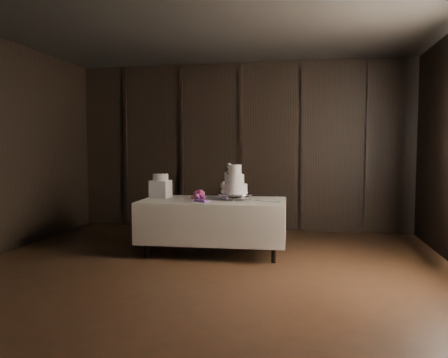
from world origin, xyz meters
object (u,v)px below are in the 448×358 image
(bouquet, at_px, (200,196))
(small_cake, at_px, (161,177))
(display_table, at_px, (213,224))
(box_pedestal, at_px, (161,189))
(cake_stand, at_px, (235,197))
(wedding_cake, at_px, (233,182))

(bouquet, distance_m, small_cake, 0.75)
(display_table, height_order, box_pedestal, box_pedestal)
(cake_stand, relative_size, wedding_cake, 1.22)
(box_pedestal, bearing_deg, small_cake, 0.00)
(display_table, height_order, cake_stand, cake_stand)
(cake_stand, distance_m, small_cake, 1.14)
(small_cake, bearing_deg, box_pedestal, 180.00)
(box_pedestal, relative_size, small_cake, 1.16)
(display_table, xyz_separation_m, cake_stand, (0.30, 0.04, 0.39))
(bouquet, xyz_separation_m, box_pedestal, (-0.65, 0.29, 0.07))
(bouquet, bearing_deg, box_pedestal, 156.39)
(display_table, distance_m, box_pedestal, 0.94)
(box_pedestal, bearing_deg, wedding_cake, -4.64)
(cake_stand, xyz_separation_m, box_pedestal, (-1.11, 0.07, 0.08))
(display_table, xyz_separation_m, small_cake, (-0.80, 0.11, 0.64))
(wedding_cake, xyz_separation_m, box_pedestal, (-1.08, 0.09, -0.12))
(cake_stand, bearing_deg, bouquet, -154.67)
(display_table, distance_m, small_cake, 1.03)
(small_cake, bearing_deg, wedding_cake, -4.64)
(display_table, bearing_deg, cake_stand, 5.67)
(box_pedestal, height_order, small_cake, small_cake)
(display_table, relative_size, bouquet, 5.36)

